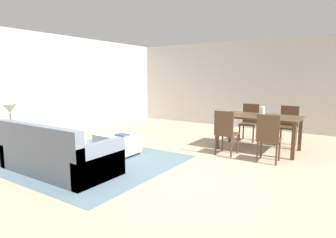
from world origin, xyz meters
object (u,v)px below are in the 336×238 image
side_table (12,137)px  dining_chair_near_right (268,136)px  ottoman_table (117,143)px  table_lamp (10,110)px  dining_chair_far_left (250,120)px  dining_chair_near_left (225,130)px  vase_centerpiece (262,111)px  book_on_ottoman (122,135)px  couch (58,155)px  dining_table (259,120)px  dining_chair_far_right (288,123)px

side_table → dining_chair_near_right: size_ratio=0.61×
dining_chair_near_right → ottoman_table: bearing=-158.7°
ottoman_table → table_lamp: (-1.40, -1.41, 0.75)m
table_lamp → dining_chair_far_left: size_ratio=0.57×
side_table → dining_chair_near_left: (3.30, 2.56, 0.07)m
side_table → vase_centerpiece: bearing=41.7°
ottoman_table → book_on_ottoman: size_ratio=3.49×
dining_chair_near_left → dining_chair_far_left: size_ratio=1.00×
couch → side_table: (-1.33, -0.04, 0.16)m
dining_chair_near_left → book_on_ottoman: (-1.78, -1.13, -0.10)m
book_on_ottoman → ottoman_table: bearing=-170.8°
dining_chair_far_left → dining_chair_near_right: bearing=-62.6°
dining_chair_near_left → book_on_ottoman: size_ratio=3.54×
ottoman_table → table_lamp: size_ratio=1.73×
dining_chair_near_right → side_table: bearing=-149.1°
couch → dining_chair_near_right: 3.76m
couch → dining_table: bearing=54.0°
side_table → couch: bearing=1.8°
dining_table → dining_chair_near_right: bearing=-64.1°
dining_table → dining_chair_near_right: (0.43, -0.88, -0.15)m
ottoman_table → dining_table: bearing=39.9°
table_lamp → dining_chair_far_right: table_lamp is taller
couch → dining_chair_far_left: dining_chair_far_left is taller
side_table → vase_centerpiece: vase_centerpiece is taller
dining_chair_near_left → ottoman_table: bearing=-148.9°
dining_chair_far_right → side_table: bearing=-135.2°
ottoman_table → dining_chair_near_left: (1.91, 1.15, 0.29)m
dining_chair_far_left → dining_chair_far_right: (0.91, 0.01, 0.00)m
side_table → dining_table: dining_table is taller
dining_chair_near_right → table_lamp: bearing=-149.1°
couch → dining_chair_near_right: bearing=40.8°
ottoman_table → dining_table: size_ratio=0.53×
couch → dining_chair_far_right: 5.05m
side_table → dining_chair_near_right: bearing=30.9°
ottoman_table → dining_chair_near_left: 2.25m
table_lamp → dining_chair_far_left: bearing=51.7°
vase_centerpiece → dining_chair_far_left: bearing=122.7°
ottoman_table → dining_chair_far_left: size_ratio=0.99×
vase_centerpiece → ottoman_table: bearing=-140.6°
table_lamp → vase_centerpiece: (3.80, 3.39, -0.12)m
side_table → table_lamp: 0.53m
table_lamp → dining_chair_far_right: size_ratio=0.57×
dining_chair_near_left → table_lamp: bearing=-142.2°
couch → book_on_ottoman: size_ratio=7.89×
dining_chair_near_left → dining_chair_far_right: bearing=60.9°
ottoman_table → dining_chair_near_right: dining_chair_near_right is taller
dining_chair_near_right → dining_chair_far_right: size_ratio=1.00×
book_on_ottoman → dining_chair_far_right: bearing=45.8°
vase_centerpiece → book_on_ottoman: (-2.28, -1.96, -0.44)m
dining_table → vase_centerpiece: bearing=16.5°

